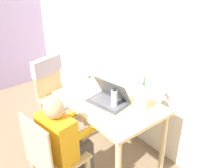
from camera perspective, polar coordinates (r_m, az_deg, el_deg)
The scene contains 8 objects.
wall_back at distance 2.64m, azimuth 7.10°, elevation 10.49°, with size 6.40×0.05×2.50m.
dining_table at distance 2.53m, azimuth -0.55°, elevation -5.82°, with size 1.01×0.67×0.74m.
chair_occupied at distance 2.32m, azimuth -12.81°, elevation -15.56°, with size 0.45×0.45×0.89m.
chair_spare at distance 3.16m, azimuth -12.83°, elevation 0.26°, with size 0.51×0.49×0.90m.
person_seated at distance 2.26m, azimuth -10.74°, elevation -11.07°, with size 0.39×0.46×1.01m.
laptop at distance 2.43m, azimuth -0.51°, elevation -2.82°, with size 0.40×0.30×0.22m.
flower_vase at distance 2.30m, azimuth 6.32°, elevation -2.49°, with size 0.12×0.12×0.36m.
water_bottle at distance 2.34m, azimuth 0.49°, elevation -3.11°, with size 0.06×0.06×0.18m.
Camera 1 is at (1.72, 0.37, 2.02)m, focal length 42.00 mm.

